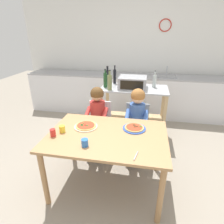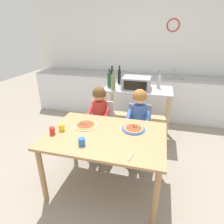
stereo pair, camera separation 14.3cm
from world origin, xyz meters
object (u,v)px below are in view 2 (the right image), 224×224
dining_table (106,141)px  dining_chair_left (101,123)px  kitchen_island_cart (137,105)px  bottle_tall_green_wine (159,82)px  child_in_red_shirt (99,114)px  pizza_plate_cream (86,125)px  drinking_cup_blue (82,142)px  dining_chair_right (138,127)px  serving_spoon (131,157)px  bottle_slim_sauce (112,77)px  pizza_plate_blue_rimmed (133,129)px  drinking_cup_yellow (62,127)px  toaster_oven (137,83)px  drinking_cup_red (52,131)px  bottle_dark_olive_oil (119,76)px  child_in_blue_striped_shirt (138,117)px  bottle_clear_vinegar (113,82)px  bottle_squat_spirits (109,80)px

dining_table → dining_chair_left: dining_chair_left is taller
kitchen_island_cart → bottle_tall_green_wine: bearing=15.3°
child_in_red_shirt → pizza_plate_cream: child_in_red_shirt is taller
child_in_red_shirt → drinking_cup_blue: 0.91m
dining_chair_left → drinking_cup_blue: (0.12, -1.02, 0.30)m
dining_chair_right → serving_spoon: size_ratio=5.79×
dining_table → dining_chair_right: 0.82m
bottle_slim_sauce → dining_chair_right: size_ratio=0.41×
pizza_plate_blue_rimmed → drinking_cup_yellow: size_ratio=3.42×
toaster_oven → drinking_cup_red: 1.67m
bottle_dark_olive_oil → dining_table: size_ratio=0.25×
dining_table → child_in_blue_striped_shirt: child_in_blue_striped_shirt is taller
toaster_oven → drinking_cup_blue: 1.64m
drinking_cup_yellow → serving_spoon: drinking_cup_yellow is taller
drinking_cup_red → child_in_red_shirt: bearing=69.5°
dining_table → drinking_cup_red: bearing=-165.8°
dining_chair_left → pizza_plate_cream: bearing=-90.0°
bottle_dark_olive_oil → bottle_clear_vinegar: (-0.01, -0.42, -0.01)m
toaster_oven → drinking_cup_yellow: 1.54m
bottle_slim_sauce → pizza_plate_blue_rimmed: (0.60, -1.28, -0.30)m
dining_chair_right → serving_spoon: dining_chair_right is taller
bottle_slim_sauce → drinking_cup_yellow: 1.55m
serving_spoon → child_in_red_shirt: bearing=123.5°
serving_spoon → drinking_cup_blue: bearing=172.1°
bottle_slim_sauce → drinking_cup_yellow: bottle_slim_sauce is taller
child_in_red_shirt → pizza_plate_blue_rimmed: (0.59, -0.44, 0.06)m
pizza_plate_blue_rimmed → drinking_cup_red: drinking_cup_red is taller
bottle_tall_green_wine → dining_chair_right: 0.91m
bottle_squat_spirits → drinking_cup_yellow: size_ratio=3.89×
drinking_cup_blue → drinking_cup_red: (-0.41, 0.12, 0.00)m
dining_chair_left → child_in_red_shirt: size_ratio=0.76×
toaster_oven → drinking_cup_blue: toaster_oven is taller
dining_chair_right → child_in_red_shirt: child_in_red_shirt is taller
pizza_plate_cream → drinking_cup_yellow: 0.29m
bottle_dark_olive_oil → drinking_cup_blue: bearing=-89.5°
drinking_cup_blue → pizza_plate_cream: bearing=106.8°
dining_chair_left → pizza_plate_cream: dining_chair_left is taller
child_in_blue_striped_shirt → drinking_cup_blue: bearing=-117.4°
pizza_plate_blue_rimmed → serving_spoon: size_ratio=1.98×
toaster_oven → child_in_red_shirt: (-0.45, -0.69, -0.32)m
toaster_oven → drinking_cup_red: (-0.75, -1.47, -0.23)m
bottle_dark_olive_oil → bottle_slim_sauce: same height
dining_chair_right → pizza_plate_cream: (-0.59, -0.62, 0.28)m
kitchen_island_cart → bottle_clear_vinegar: 0.62m
drinking_cup_yellow → drinking_cup_red: size_ratio=0.94×
bottle_clear_vinegar → child_in_red_shirt: bottle_clear_vinegar is taller
bottle_clear_vinegar → drinking_cup_red: bearing=-106.6°
dining_table → pizza_plate_cream: 0.34m
dining_table → drinking_cup_yellow: (-0.52, -0.04, 0.14)m
drinking_cup_yellow → dining_chair_left: bearing=73.7°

